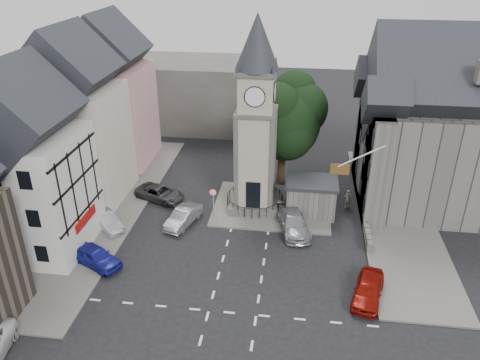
# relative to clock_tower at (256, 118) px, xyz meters

# --- Properties ---
(ground) EXTENTS (120.00, 120.00, 0.00)m
(ground) POSITION_rel_clock_tower_xyz_m (0.00, -7.99, -8.12)
(ground) COLOR black
(ground) RESTS_ON ground
(pavement_west) EXTENTS (6.00, 30.00, 0.14)m
(pavement_west) POSITION_rel_clock_tower_xyz_m (-12.50, -1.99, -8.05)
(pavement_west) COLOR #595651
(pavement_west) RESTS_ON ground
(pavement_east) EXTENTS (6.00, 26.00, 0.14)m
(pavement_east) POSITION_rel_clock_tower_xyz_m (12.00, 0.01, -8.05)
(pavement_east) COLOR #595651
(pavement_east) RESTS_ON ground
(central_island) EXTENTS (10.00, 8.00, 0.16)m
(central_island) POSITION_rel_clock_tower_xyz_m (1.50, 0.01, -8.04)
(central_island) COLOR #595651
(central_island) RESTS_ON ground
(road_markings) EXTENTS (20.00, 8.00, 0.01)m
(road_markings) POSITION_rel_clock_tower_xyz_m (0.00, -13.49, -8.12)
(road_markings) COLOR silver
(road_markings) RESTS_ON ground
(clock_tower) EXTENTS (4.86, 4.86, 16.25)m
(clock_tower) POSITION_rel_clock_tower_xyz_m (0.00, 0.00, 0.00)
(clock_tower) COLOR #4C4944
(clock_tower) RESTS_ON ground
(stone_shelter) EXTENTS (4.30, 3.30, 3.08)m
(stone_shelter) POSITION_rel_clock_tower_xyz_m (4.80, -0.49, -6.57)
(stone_shelter) COLOR #575450
(stone_shelter) RESTS_ON ground
(town_tree) EXTENTS (7.20, 7.20, 10.80)m
(town_tree) POSITION_rel_clock_tower_xyz_m (2.00, 5.01, -1.15)
(town_tree) COLOR black
(town_tree) RESTS_ON ground
(warning_sign_post) EXTENTS (0.70, 0.19, 2.85)m
(warning_sign_post) POSITION_rel_clock_tower_xyz_m (-3.20, -2.56, -6.09)
(warning_sign_post) COLOR black
(warning_sign_post) RESTS_ON ground
(terrace_pink) EXTENTS (8.10, 7.60, 12.80)m
(terrace_pink) POSITION_rel_clock_tower_xyz_m (-15.50, 8.01, -1.54)
(terrace_pink) COLOR #D08F9A
(terrace_pink) RESTS_ON ground
(terrace_cream) EXTENTS (8.10, 7.60, 12.80)m
(terrace_cream) POSITION_rel_clock_tower_xyz_m (-15.50, 0.01, -1.54)
(terrace_cream) COLOR beige
(terrace_cream) RESTS_ON ground
(terrace_tudor) EXTENTS (8.10, 7.60, 12.00)m
(terrace_tudor) POSITION_rel_clock_tower_xyz_m (-15.50, -7.99, -1.93)
(terrace_tudor) COLOR silver
(terrace_tudor) RESTS_ON ground
(backdrop_west) EXTENTS (20.00, 10.00, 8.00)m
(backdrop_west) POSITION_rel_clock_tower_xyz_m (-12.00, 20.01, -4.12)
(backdrop_west) COLOR #4C4944
(backdrop_west) RESTS_ON ground
(east_building) EXTENTS (14.40, 11.40, 12.60)m
(east_building) POSITION_rel_clock_tower_xyz_m (15.59, 3.01, -1.86)
(east_building) COLOR #575450
(east_building) RESTS_ON ground
(east_boundary_wall) EXTENTS (0.40, 16.00, 0.90)m
(east_boundary_wall) POSITION_rel_clock_tower_xyz_m (9.20, 2.01, -7.67)
(east_boundary_wall) COLOR #575450
(east_boundary_wall) RESTS_ON ground
(flagpole) EXTENTS (3.68, 0.10, 2.74)m
(flagpole) POSITION_rel_clock_tower_xyz_m (8.00, -3.99, -1.12)
(flagpole) COLOR white
(flagpole) RESTS_ON ground
(car_west_blue) EXTENTS (4.57, 3.47, 1.45)m
(car_west_blue) POSITION_rel_clock_tower_xyz_m (-10.41, -9.88, -7.40)
(car_west_blue) COLOR navy
(car_west_blue) RESTS_ON ground
(car_west_silver) EXTENTS (3.77, 3.68, 1.29)m
(car_west_silver) POSITION_rel_clock_tower_xyz_m (-11.50, -5.09, -7.48)
(car_west_silver) COLOR #A0A3A8
(car_west_silver) RESTS_ON ground
(car_west_grey) EXTENTS (5.09, 3.68, 1.29)m
(car_west_grey) POSITION_rel_clock_tower_xyz_m (-8.56, 0.01, -7.48)
(car_west_grey) COLOR #313234
(car_west_grey) RESTS_ON ground
(car_island_silver) EXTENTS (2.62, 4.41, 1.37)m
(car_island_silver) POSITION_rel_clock_tower_xyz_m (-5.50, -3.71, -7.43)
(car_island_silver) COLOR gray
(car_island_silver) RESTS_ON ground
(car_island_east) EXTENTS (3.22, 5.43, 1.47)m
(car_island_east) POSITION_rel_clock_tower_xyz_m (3.46, -3.49, -7.38)
(car_island_east) COLOR #95989D
(car_island_east) RESTS_ON ground
(car_east_red) EXTENTS (2.75, 4.60, 1.47)m
(car_east_red) POSITION_rel_clock_tower_xyz_m (8.50, -10.99, -7.39)
(car_east_red) COLOR maroon
(car_east_red) RESTS_ON ground
(pedestrian) EXTENTS (0.73, 0.61, 1.69)m
(pedestrian) POSITION_rel_clock_tower_xyz_m (8.00, 0.83, -7.27)
(pedestrian) COLOR #A8A48B
(pedestrian) RESTS_ON ground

